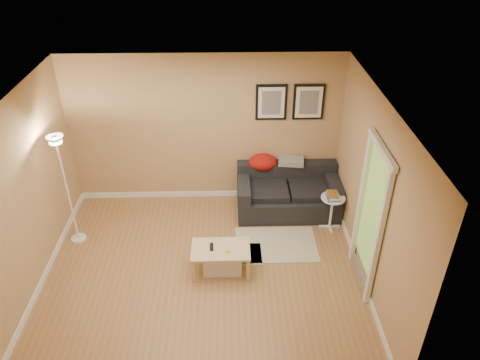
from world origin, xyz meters
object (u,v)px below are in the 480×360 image
(sofa, at_px, (288,192))
(side_table, at_px, (331,212))
(storage_bin, at_px, (222,259))
(floor_lamp, at_px, (68,194))
(book_stack, at_px, (333,196))
(coffee_table, at_px, (221,260))

(sofa, relative_size, side_table, 2.91)
(sofa, relative_size, storage_bin, 3.01)
(side_table, bearing_deg, sofa, 142.48)
(side_table, relative_size, floor_lamp, 0.32)
(floor_lamp, bearing_deg, book_stack, 2.75)
(coffee_table, relative_size, floor_lamp, 0.45)
(storage_bin, relative_size, floor_lamp, 0.31)
(floor_lamp, bearing_deg, storage_bin, -17.59)
(coffee_table, height_order, side_table, side_table)
(book_stack, distance_m, floor_lamp, 4.02)
(sofa, xyz_separation_m, coffee_table, (-1.12, -1.47, -0.17))
(floor_lamp, bearing_deg, side_table, 2.90)
(sofa, relative_size, coffee_table, 2.06)
(book_stack, bearing_deg, floor_lamp, -178.44)
(storage_bin, bearing_deg, sofa, 52.13)
(coffee_table, relative_size, storage_bin, 1.46)
(sofa, height_order, storage_bin, sofa)
(sofa, relative_size, book_stack, 6.58)
(coffee_table, distance_m, storage_bin, 0.06)
(book_stack, bearing_deg, coffee_table, -152.37)
(sofa, bearing_deg, book_stack, -38.60)
(sofa, height_order, book_stack, sofa)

